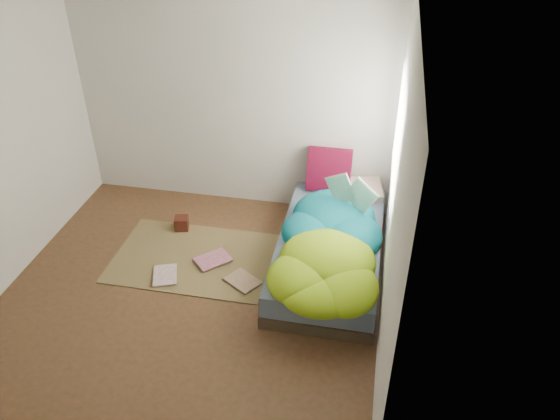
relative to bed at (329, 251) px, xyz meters
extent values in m
cube|color=#44341A|center=(-1.22, -0.72, -0.17)|extent=(3.50, 3.50, 0.00)
cube|color=beige|center=(-1.22, 1.03, 1.13)|extent=(3.50, 0.04, 2.60)
cube|color=beige|center=(-1.22, -2.47, 1.13)|extent=(3.50, 0.04, 2.60)
cube|color=beige|center=(0.53, -0.72, 1.13)|extent=(0.04, 3.50, 2.60)
cube|color=white|center=(-1.22, -0.72, 2.43)|extent=(3.50, 3.50, 0.04)
cube|color=white|center=(0.52, 0.18, 1.23)|extent=(0.01, 1.00, 1.20)
cube|color=#36281D|center=(0.00, 0.00, -0.11)|extent=(1.00, 2.00, 0.12)
cube|color=#4E5C7D|center=(0.00, 0.00, 0.06)|extent=(0.98, 1.96, 0.22)
cube|color=brown|center=(-1.37, -0.17, -0.16)|extent=(1.60, 1.10, 0.01)
cube|color=beige|center=(0.18, 0.81, 0.23)|extent=(0.60, 0.44, 0.12)
cube|color=#4D051C|center=(-0.13, 0.91, 0.41)|extent=(0.47, 0.15, 0.47)
cube|color=#380D0C|center=(-1.65, 0.29, -0.08)|extent=(0.17, 0.17, 0.14)
imported|color=white|center=(-1.65, -0.54, -0.14)|extent=(0.32, 0.37, 0.02)
imported|color=#D27996|center=(-1.24, -0.10, -0.14)|extent=(0.42, 0.41, 0.03)
imported|color=tan|center=(-0.84, -0.54, -0.14)|extent=(0.39, 0.37, 0.02)
camera|label=1|loc=(0.34, -4.28, 3.34)|focal=35.00mm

